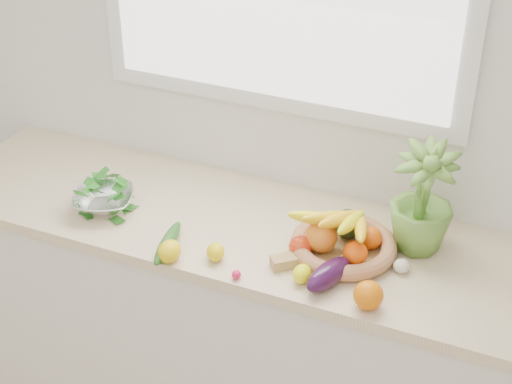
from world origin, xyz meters
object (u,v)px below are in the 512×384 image
at_px(colander_with_spinach, 103,196).
at_px(potted_herb, 422,198).
at_px(cucumber, 168,243).
at_px(fruit_basket, 343,240).
at_px(apple, 300,247).
at_px(eggplant, 328,274).

bearing_deg(colander_with_spinach, potted_herb, 11.45).
relative_size(cucumber, fruit_basket, 0.54).
height_order(apple, eggplant, eggplant).
distance_m(eggplant, cucumber, 0.53).
relative_size(fruit_basket, colander_with_spinach, 1.63).
xyz_separation_m(fruit_basket, colander_with_spinach, (-0.83, -0.09, 0.01)).
bearing_deg(potted_herb, apple, -149.34).
bearing_deg(potted_herb, fruit_basket, -150.46).
xyz_separation_m(apple, cucumber, (-0.41, -0.13, -0.02)).
height_order(apple, potted_herb, potted_herb).
relative_size(eggplant, cucumber, 0.80).
bearing_deg(eggplant, cucumber, -176.57).
relative_size(eggplant, colander_with_spinach, 0.70).
height_order(eggplant, cucumber, eggplant).
bearing_deg(eggplant, fruit_basket, 93.88).
xyz_separation_m(eggplant, cucumber, (-0.53, -0.03, -0.02)).
bearing_deg(fruit_basket, colander_with_spinach, -173.72).
bearing_deg(potted_herb, cucumber, -156.32).
relative_size(potted_herb, fruit_basket, 0.82).
bearing_deg(colander_with_spinach, apple, 1.42).
relative_size(cucumber, colander_with_spinach, 0.88).
distance_m(potted_herb, colander_with_spinach, 1.07).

